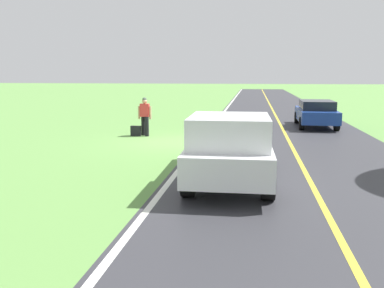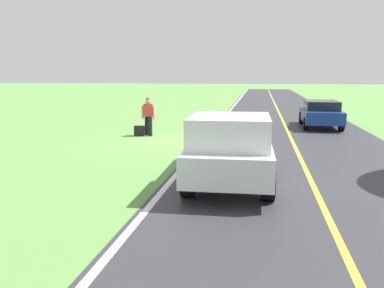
# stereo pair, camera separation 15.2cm
# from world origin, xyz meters

# --- Properties ---
(ground_plane) EXTENTS (200.00, 200.00, 0.00)m
(ground_plane) POSITION_xyz_m (0.00, 0.00, 0.00)
(ground_plane) COLOR #609347
(road_surface) EXTENTS (7.65, 120.00, 0.00)m
(road_surface) POSITION_xyz_m (-4.79, 0.00, 0.00)
(road_surface) COLOR #333338
(road_surface) RESTS_ON ground
(lane_edge_line) EXTENTS (0.16, 117.60, 0.00)m
(lane_edge_line) POSITION_xyz_m (-1.15, 0.00, 0.01)
(lane_edge_line) COLOR silver
(lane_edge_line) RESTS_ON ground
(lane_centre_line) EXTENTS (0.14, 117.60, 0.00)m
(lane_centre_line) POSITION_xyz_m (-4.79, 0.00, 0.01)
(lane_centre_line) COLOR gold
(lane_centre_line) RESTS_ON ground
(hitchhiker_walking) EXTENTS (0.62, 0.51, 1.75)m
(hitchhiker_walking) POSITION_xyz_m (1.58, -1.54, 0.98)
(hitchhiker_walking) COLOR black
(hitchhiker_walking) RESTS_ON ground
(suitcase_carried) EXTENTS (0.47, 0.22, 0.46)m
(suitcase_carried) POSITION_xyz_m (1.99, -1.44, 0.23)
(suitcase_carried) COLOR black
(suitcase_carried) RESTS_ON ground
(pickup_truck_passing) EXTENTS (2.18, 5.44, 1.82)m
(pickup_truck_passing) POSITION_xyz_m (-2.71, 5.89, 0.97)
(pickup_truck_passing) COLOR silver
(pickup_truck_passing) RESTS_ON ground
(sedan_near_oncoming) EXTENTS (1.99, 4.43, 1.41)m
(sedan_near_oncoming) POSITION_xyz_m (-6.57, -5.91, 0.75)
(sedan_near_oncoming) COLOR navy
(sedan_near_oncoming) RESTS_ON ground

